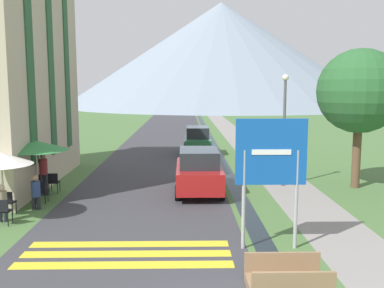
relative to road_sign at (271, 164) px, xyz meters
name	(u,v)px	position (x,y,z in m)	size (l,w,h in m)	color
ground_plane	(200,155)	(-1.29, 16.14, -2.32)	(160.00, 160.00, 0.00)	#476B38
road	(167,137)	(-3.79, 26.14, -2.32)	(6.40, 60.00, 0.01)	#38383D
footpath	(236,137)	(2.31, 26.14, -2.32)	(2.20, 60.00, 0.01)	gray
drainage_channel	(209,137)	(-0.09, 26.14, -2.32)	(0.60, 60.00, 0.00)	black
crosswalk_marking	(127,254)	(-3.79, -0.34, -2.31)	(5.44, 1.84, 0.01)	yellow
mountain_distant	(221,55)	(6.21, 88.69, 9.35)	(71.13, 71.13, 23.35)	gray
road_sign	(271,164)	(0.00, 0.00, 0.00)	(1.88, 0.11, 3.51)	#9E9EA3
footbridge	(287,281)	(-0.09, -2.42, -2.09)	(1.70, 1.10, 0.65)	#846647
parked_car_near	(199,171)	(-1.69, 6.16, -1.41)	(1.91, 4.02, 1.82)	#A31919
parked_car_far	(197,141)	(-1.44, 16.11, -1.41)	(1.72, 4.08, 1.82)	#28663D
cafe_chair_middle	(41,190)	(-7.62, 4.62, -1.81)	(0.40, 0.40, 0.85)	black
cafe_chair_far_left	(40,182)	(-8.08, 5.92, -1.81)	(0.40, 0.40, 0.85)	black
cafe_chair_far_right	(54,181)	(-7.61, 6.15, -1.81)	(0.40, 0.40, 0.85)	black
cafe_chair_near_left	(8,201)	(-8.22, 3.07, -1.81)	(0.40, 0.40, 0.85)	black
cafe_chair_nearest	(3,210)	(-7.95, 2.05, -1.81)	(0.40, 0.40, 0.85)	black
cafe_umbrella_front_white	(1,159)	(-8.11, 2.49, -0.26)	(1.96, 1.96, 2.25)	#B7B2A8
cafe_umbrella_middle_green	(36,146)	(-7.89, 5.10, -0.20)	(2.42, 2.42, 2.31)	#B7B2A8
person_seated_far	(2,201)	(-8.16, 2.47, -1.64)	(0.32, 0.32, 1.23)	#282833
person_seated_near	(36,191)	(-7.55, 3.86, -1.64)	(0.32, 0.32, 1.23)	#282833
person_standing_terrace	(44,171)	(-7.90, 5.85, -1.34)	(0.32, 0.32, 1.69)	#282833
streetlamp	(284,120)	(2.05, 7.35, 0.58)	(0.28, 0.28, 4.86)	#515156
tree_by_path	(360,91)	(5.13, 6.97, 1.81)	(3.56, 3.56, 5.94)	brown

